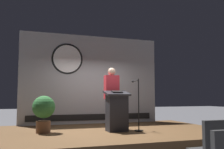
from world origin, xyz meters
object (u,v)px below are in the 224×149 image
podium (117,111)px  microphone_stand (138,113)px  potted_plant (44,110)px  audience_chair_right (211,148)px  speaker_person (112,97)px

podium → microphone_stand: bearing=-9.7°
podium → potted_plant: podium is taller
podium → audience_chair_right: 3.36m
podium → speaker_person: (0.01, 0.48, 0.36)m
audience_chair_right → speaker_person: bearing=93.3°
microphone_stand → audience_chair_right: microphone_stand is taller
podium → audience_chair_right: podium is taller
microphone_stand → audience_chair_right: size_ratio=1.57×
podium → microphone_stand: size_ratio=0.77×
potted_plant → microphone_stand: bearing=-9.3°
podium → audience_chair_right: size_ratio=1.21×
potted_plant → audience_chair_right: size_ratio=1.05×
speaker_person → potted_plant: (-1.87, -0.18, -0.33)m
podium → microphone_stand: (0.57, -0.10, -0.04)m
potted_plant → audience_chair_right: 4.21m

